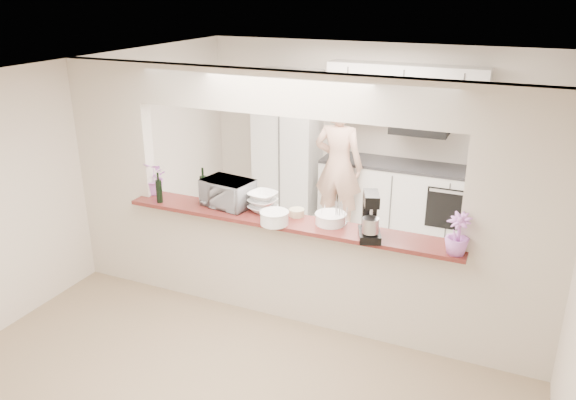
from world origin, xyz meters
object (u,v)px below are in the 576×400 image
Objects in this scene: toaster_oven at (228,193)px; person at (338,167)px; stand_mixer at (370,218)px; refrigerator at (523,186)px.

person is (0.43, 2.23, -0.31)m from toaster_oven.
stand_mixer is 0.24× the size of person.
toaster_oven is (-2.75, -2.60, 0.38)m from refrigerator.
refrigerator is at bearing 66.61° from stand_mixer.
person is (-1.11, 2.42, -0.36)m from stand_mixer.
person is (-2.32, -0.37, 0.07)m from refrigerator.
refrigerator reaches higher than stand_mixer.
stand_mixer is 2.69m from person.
stand_mixer is at bearing 115.25° from person.
refrigerator is at bearing 52.12° from toaster_oven.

